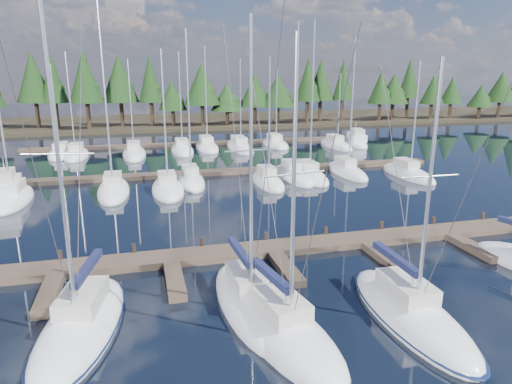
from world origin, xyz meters
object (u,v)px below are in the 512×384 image
object	(u,v)px
front_sailboat_1	(81,326)
motor_yacht_right	(356,142)
front_sailboat_2	(285,332)
main_dock	(274,252)
front_sailboat_3	(249,302)
front_sailboat_4	(410,313)
motor_yacht_left	(7,195)

from	to	relation	value
front_sailboat_1	motor_yacht_right	xyz separation A→B (m)	(33.90, 42.38, 0.17)
front_sailboat_1	front_sailboat_2	distance (m)	8.55
main_dock	front_sailboat_1	distance (m)	11.68
front_sailboat_2	front_sailboat_3	world-z (taller)	front_sailboat_3
front_sailboat_1	front_sailboat_2	xyz separation A→B (m)	(8.14, -2.62, 0.00)
main_dock	front_sailboat_1	bearing A→B (deg)	-150.46
front_sailboat_4	motor_yacht_right	distance (m)	49.18
front_sailboat_2	motor_yacht_left	size ratio (longest dim) A/B	1.40
front_sailboat_1	motor_yacht_right	bearing A→B (deg)	51.34
front_sailboat_4	motor_yacht_left	bearing A→B (deg)	131.25
front_sailboat_4	motor_yacht_left	world-z (taller)	front_sailboat_4
front_sailboat_4	motor_yacht_left	xyz separation A→B (m)	(-22.13, 25.24, 0.22)
main_dock	front_sailboat_2	size ratio (longest dim) A/B	3.46
front_sailboat_2	motor_yacht_left	distance (m)	30.10
front_sailboat_1	front_sailboat_2	world-z (taller)	front_sailboat_1
motor_yacht_left	front_sailboat_1	bearing A→B (deg)	-70.14
motor_yacht_left	front_sailboat_3	bearing A→B (deg)	-55.58
main_dock	motor_yacht_right	xyz separation A→B (m)	(23.74, 36.62, 0.24)
front_sailboat_1	front_sailboat_3	distance (m)	7.26
main_dock	front_sailboat_4	size ratio (longest dim) A/B	3.68
motor_yacht_right	front_sailboat_2	bearing A→B (deg)	-119.79
main_dock	front_sailboat_4	bearing A→B (deg)	-65.57
front_sailboat_3	motor_yacht_left	distance (m)	27.33
front_sailboat_1	motor_yacht_right	size ratio (longest dim) A/B	1.67
main_dock	front_sailboat_1	xyz separation A→B (m)	(-10.16, -5.76, 0.08)
front_sailboat_3	motor_yacht_right	xyz separation A→B (m)	(26.64, 42.26, 0.15)
front_sailboat_4	motor_yacht_right	xyz separation A→B (m)	(19.96, 44.95, 0.18)
front_sailboat_3	front_sailboat_4	size ratio (longest dim) A/B	1.13
front_sailboat_4	motor_yacht_right	size ratio (longest dim) A/B	1.43
main_dock	front_sailboat_3	world-z (taller)	front_sailboat_3
front_sailboat_3	front_sailboat_4	world-z (taller)	front_sailboat_3
front_sailboat_1	front_sailboat_3	bearing A→B (deg)	1.01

